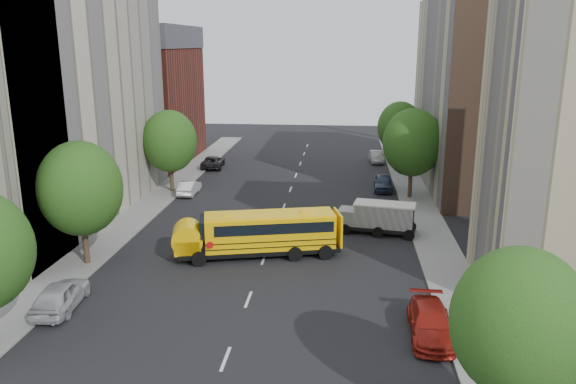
# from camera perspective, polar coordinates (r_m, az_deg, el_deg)

# --- Properties ---
(ground) EXTENTS (120.00, 120.00, 0.00)m
(ground) POSITION_cam_1_polar(r_m,az_deg,el_deg) (38.55, -2.04, -5.72)
(ground) COLOR black
(ground) RESTS_ON ground
(sidewalk_left) EXTENTS (3.00, 80.00, 0.12)m
(sidewalk_left) POSITION_cam_1_polar(r_m,az_deg,el_deg) (45.97, -15.55, -2.75)
(sidewalk_left) COLOR slate
(sidewalk_left) RESTS_ON ground
(sidewalk_right) EXTENTS (3.00, 80.00, 0.12)m
(sidewalk_right) POSITION_cam_1_polar(r_m,az_deg,el_deg) (43.41, 14.13, -3.70)
(sidewalk_right) COLOR slate
(sidewalk_right) RESTS_ON ground
(lane_markings) EXTENTS (0.15, 64.00, 0.01)m
(lane_markings) POSITION_cam_1_polar(r_m,az_deg,el_deg) (47.96, -0.43, -1.53)
(lane_markings) COLOR silver
(lane_markings) RESTS_ON ground
(building_left_cream) EXTENTS (10.00, 26.00, 20.00)m
(building_left_cream) POSITION_cam_1_polar(r_m,az_deg,el_deg) (47.78, -23.34, 9.42)
(building_left_cream) COLOR beige
(building_left_cream) RESTS_ON ground
(building_left_redbrick) EXTENTS (10.00, 15.00, 13.00)m
(building_left_redbrick) POSITION_cam_1_polar(r_m,az_deg,el_deg) (68.12, -14.14, 8.49)
(building_left_redbrick) COLOR maroon
(building_left_redbrick) RESTS_ON ground
(building_right_far) EXTENTS (10.00, 22.00, 18.00)m
(building_right_far) POSITION_cam_1_polar(r_m,az_deg,el_deg) (57.42, 19.12, 9.53)
(building_right_far) COLOR tan
(building_right_far) RESTS_ON ground
(building_right_sidewall) EXTENTS (10.10, 0.30, 18.00)m
(building_right_sidewall) POSITION_cam_1_polar(r_m,az_deg,el_deg) (46.82, 22.12, 8.22)
(building_right_sidewall) COLOR brown
(building_right_sidewall) RESTS_ON ground
(street_tree_1) EXTENTS (5.12, 5.12, 7.90)m
(street_tree_1) POSITION_cam_1_polar(r_m,az_deg,el_deg) (36.56, -20.35, 0.32)
(street_tree_1) COLOR #38281C
(street_tree_1) RESTS_ON ground
(street_tree_2) EXTENTS (4.99, 4.99, 7.71)m
(street_tree_2) POSITION_cam_1_polar(r_m,az_deg,el_deg) (52.97, -11.93, 5.08)
(street_tree_2) COLOR #38281C
(street_tree_2) RESTS_ON ground
(street_tree_3) EXTENTS (4.61, 4.61, 7.11)m
(street_tree_3) POSITION_cam_1_polar(r_m,az_deg,el_deg) (20.83, 22.44, -12.25)
(street_tree_3) COLOR #38281C
(street_tree_3) RESTS_ON ground
(street_tree_4) EXTENTS (5.25, 5.25, 8.10)m
(street_tree_4) POSITION_cam_1_polar(r_m,az_deg,el_deg) (50.81, 12.53, 4.92)
(street_tree_4) COLOR #38281C
(street_tree_4) RESTS_ON ground
(street_tree_5) EXTENTS (4.86, 4.86, 7.51)m
(street_tree_5) POSITION_cam_1_polar(r_m,az_deg,el_deg) (62.66, 11.29, 6.48)
(street_tree_5) COLOR #38281C
(street_tree_5) RESTS_ON ground
(school_bus) EXTENTS (10.71, 4.80, 2.95)m
(school_bus) POSITION_cam_1_polar(r_m,az_deg,el_deg) (36.67, -3.11, -4.09)
(school_bus) COLOR black
(school_bus) RESTS_ON ground
(safari_truck) EXTENTS (5.68, 2.89, 2.32)m
(safari_truck) POSITION_cam_1_polar(r_m,az_deg,el_deg) (41.62, 9.14, -2.54)
(safari_truck) COLOR black
(safari_truck) RESTS_ON ground
(parked_car_0) EXTENTS (2.24, 4.70, 1.55)m
(parked_car_0) POSITION_cam_1_polar(r_m,az_deg,el_deg) (32.18, -22.09, -9.69)
(parked_car_0) COLOR #BCBBC3
(parked_car_0) RESTS_ON ground
(parked_car_1) EXTENTS (1.38, 3.91, 1.29)m
(parked_car_1) POSITION_cam_1_polar(r_m,az_deg,el_deg) (52.64, -10.01, 0.45)
(parked_car_1) COLOR silver
(parked_car_1) RESTS_ON ground
(parked_car_2) EXTENTS (2.63, 5.00, 1.34)m
(parked_car_2) POSITION_cam_1_polar(r_m,az_deg,el_deg) (63.60, -7.62, 3.06)
(parked_car_2) COLOR black
(parked_car_2) RESTS_ON ground
(parked_car_3) EXTENTS (2.08, 4.89, 1.41)m
(parked_car_3) POSITION_cam_1_polar(r_m,az_deg,el_deg) (28.18, 14.28, -12.75)
(parked_car_3) COLOR maroon
(parked_car_3) RESTS_ON ground
(parked_car_4) EXTENTS (1.88, 4.36, 1.47)m
(parked_car_4) POSITION_cam_1_polar(r_m,az_deg,el_deg) (54.11, 9.65, 0.96)
(parked_car_4) COLOR #2E3851
(parked_car_4) RESTS_ON ground
(parked_car_5) EXTENTS (1.70, 4.13, 1.33)m
(parked_car_5) POSITION_cam_1_polar(r_m,az_deg,el_deg) (66.69, 8.95, 3.56)
(parked_car_5) COLOR gray
(parked_car_5) RESTS_ON ground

